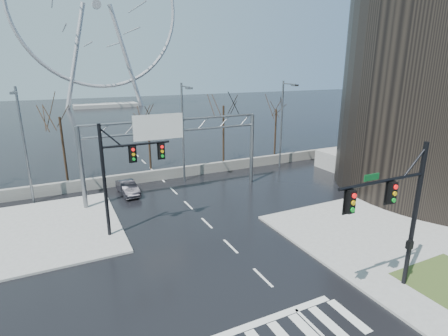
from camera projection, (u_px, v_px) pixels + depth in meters
ground at (263, 278)px, 19.77m from camera, size 260.00×260.00×0.00m
sidewalk_right_ext at (364, 228)px, 25.70m from camera, size 12.00×10.00×0.15m
sidewalk_far at (47, 230)px, 25.44m from camera, size 10.00×12.00×0.15m
tower_podium at (447, 165)px, 38.65m from camera, size 22.00×18.00×2.00m
barrier_wall at (162, 174)px, 36.86m from camera, size 52.00×0.50×1.10m
signal_mast_near at (399, 207)px, 17.10m from camera, size 5.52×0.41×8.00m
signal_mast_far at (121, 169)px, 23.67m from camera, size 4.72×0.41×8.00m
sign_gantry at (171, 140)px, 31.06m from camera, size 16.36×0.40×7.60m
streetlight_left at (23, 138)px, 28.71m from camera, size 0.50×2.55×10.00m
streetlight_mid at (184, 125)px, 34.63m from camera, size 0.50×2.55×10.00m
streetlight_right at (283, 118)px, 39.71m from camera, size 0.50×2.55×10.00m
tree_left at (60, 125)px, 34.56m from camera, size 3.75×3.75×7.50m
tree_center at (148, 125)px, 39.45m from camera, size 3.25×3.25×6.50m
tree_right at (223, 112)px, 42.10m from camera, size 3.90×3.90×7.80m
tree_far_right at (276, 115)px, 46.14m from camera, size 3.40×3.40×6.80m
ferris_wheel at (97, 12)px, 96.51m from camera, size 45.00×6.00×50.91m
car at (128, 188)px, 32.51m from camera, size 1.68×3.99×1.28m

